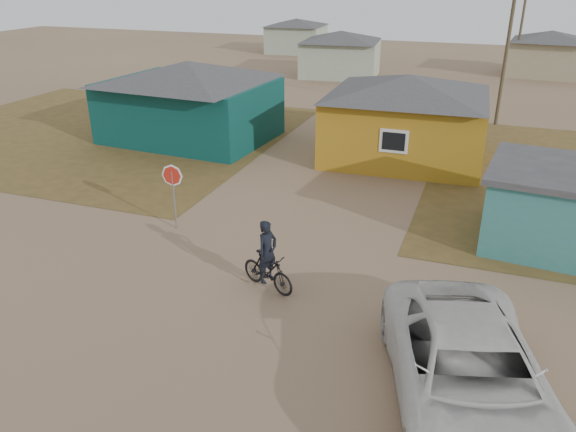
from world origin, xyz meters
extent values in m
plane|color=#896B4F|center=(0.00, 0.00, 0.00)|extent=(120.00, 120.00, 0.00)
cube|color=brown|center=(-14.00, 13.00, 0.01)|extent=(20.00, 18.00, 0.00)
cube|color=#0A3734|center=(-8.50, 13.50, 1.50)|extent=(8.40, 6.54, 3.00)
pyramid|color=#373739|center=(-8.50, 13.50, 3.50)|extent=(8.93, 7.08, 1.00)
cube|color=#AB791A|center=(2.50, 14.00, 1.50)|extent=(7.21, 6.24, 3.00)
pyramid|color=#373739|center=(2.50, 14.00, 3.45)|extent=(7.72, 6.76, 0.90)
cube|color=silver|center=(2.50, 10.97, 1.65)|extent=(1.20, 0.06, 1.00)
cube|color=black|center=(2.50, 10.94, 1.65)|extent=(0.95, 0.04, 0.75)
cube|color=#9BA992|center=(-6.00, 34.00, 1.40)|extent=(6.49, 5.60, 2.80)
pyramid|color=#373739|center=(-6.00, 34.00, 3.20)|extent=(7.04, 6.15, 0.80)
cube|color=gray|center=(10.00, 40.00, 1.40)|extent=(6.41, 5.50, 2.80)
pyramid|color=#373739|center=(10.00, 40.00, 3.20)|extent=(6.95, 6.05, 0.80)
cube|color=#9BA992|center=(-14.00, 46.00, 1.35)|extent=(5.75, 5.28, 2.70)
pyramid|color=#373739|center=(-14.00, 46.00, 3.05)|extent=(6.28, 5.81, 0.70)
cylinder|color=brown|center=(6.50, 22.00, 4.00)|extent=(0.20, 0.20, 8.00)
cylinder|color=brown|center=(7.50, 38.00, 4.00)|extent=(0.20, 0.20, 8.00)
cylinder|color=gray|center=(-3.57, 3.45, 1.04)|extent=(0.06, 0.06, 2.09)
imported|color=black|center=(0.89, 0.83, 0.55)|extent=(1.90, 1.16, 1.10)
imported|color=black|center=(0.89, 0.83, 1.17)|extent=(0.65, 0.77, 1.81)
imported|color=silver|center=(6.44, -2.22, 0.90)|extent=(4.69, 7.04, 1.80)
camera|label=1|loc=(6.07, -11.77, 8.30)|focal=35.00mm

